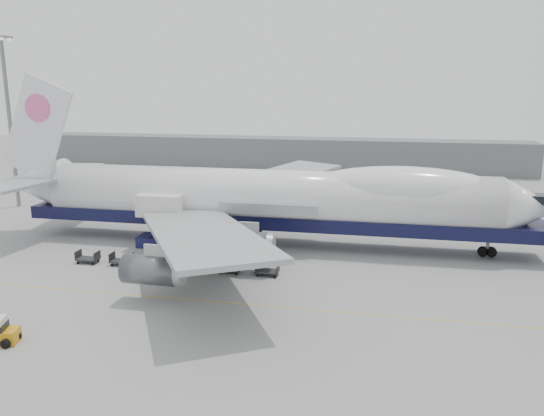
# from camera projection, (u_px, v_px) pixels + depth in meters

# --- Properties ---
(ground) EXTENTS (260.00, 260.00, 0.00)m
(ground) POSITION_uv_depth(u_px,v_px,m) (240.00, 278.00, 51.79)
(ground) COLOR gray
(ground) RESTS_ON ground
(apron_line) EXTENTS (60.00, 0.15, 0.01)m
(apron_line) POSITION_uv_depth(u_px,v_px,m) (222.00, 302.00, 46.06)
(apron_line) COLOR gold
(apron_line) RESTS_ON ground
(hangar) EXTENTS (110.00, 8.00, 7.00)m
(hangar) POSITION_uv_depth(u_px,v_px,m) (276.00, 153.00, 119.78)
(hangar) COLOR slate
(hangar) RESTS_ON ground
(floodlight_mast) EXTENTS (2.40, 2.40, 25.43)m
(floodlight_mast) POSITION_uv_depth(u_px,v_px,m) (9.00, 114.00, 79.60)
(floodlight_mast) COLOR slate
(floodlight_mast) RESTS_ON ground
(airliner) EXTENTS (67.00, 55.30, 19.98)m
(airliner) POSITION_uv_depth(u_px,v_px,m) (271.00, 198.00, 61.86)
(airliner) COLOR white
(airliner) RESTS_ON ground
(catering_truck) EXTENTS (5.72, 4.06, 6.24)m
(catering_truck) POSITION_uv_depth(u_px,v_px,m) (162.00, 218.00, 61.37)
(catering_truck) COLOR #181948
(catering_truck) RESTS_ON ground
(traffic_cone) EXTENTS (0.36, 0.36, 0.53)m
(traffic_cone) POSITION_uv_depth(u_px,v_px,m) (0.00, 316.00, 42.76)
(traffic_cone) COLOR orange
(traffic_cone) RESTS_ON ground
(dolly_0) EXTENTS (2.30, 1.35, 1.30)m
(dolly_0) POSITION_uv_depth(u_px,v_px,m) (88.00, 258.00, 56.20)
(dolly_0) COLOR #2D2D30
(dolly_0) RESTS_ON ground
(dolly_1) EXTENTS (2.30, 1.35, 1.30)m
(dolly_1) POSITION_uv_depth(u_px,v_px,m) (122.00, 260.00, 55.45)
(dolly_1) COLOR #2D2D30
(dolly_1) RESTS_ON ground
(dolly_2) EXTENTS (2.30, 1.35, 1.30)m
(dolly_2) POSITION_uv_depth(u_px,v_px,m) (157.00, 263.00, 54.70)
(dolly_2) COLOR #2D2D30
(dolly_2) RESTS_ON ground
(dolly_3) EXTENTS (2.30, 1.35, 1.30)m
(dolly_3) POSITION_uv_depth(u_px,v_px,m) (192.00, 265.00, 53.95)
(dolly_3) COLOR #2D2D30
(dolly_3) RESTS_ON ground
(dolly_4) EXTENTS (2.30, 1.35, 1.30)m
(dolly_4) POSITION_uv_depth(u_px,v_px,m) (229.00, 268.00, 53.20)
(dolly_4) COLOR #2D2D30
(dolly_4) RESTS_ON ground
(dolly_5) EXTENTS (2.30, 1.35, 1.30)m
(dolly_5) POSITION_uv_depth(u_px,v_px,m) (267.00, 270.00, 52.45)
(dolly_5) COLOR #2D2D30
(dolly_5) RESTS_ON ground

